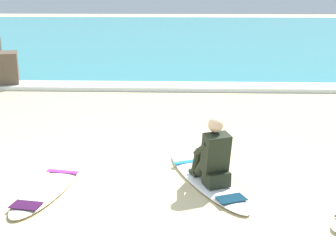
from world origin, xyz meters
The scene contains 6 objects.
ground_plane centered at (0.00, 0.00, 0.00)m, with size 80.00×80.00×0.00m, color beige.
sea centered at (0.00, 20.11, 0.05)m, with size 80.00×28.00×0.10m, color teal.
breaking_foam centered at (0.00, 6.41, 0.06)m, with size 80.00×0.90×0.11m, color white.
surfboard_main centered at (1.19, 0.11, 0.04)m, with size 1.39×2.37×0.08m.
surfer_seated centered at (1.26, -0.06, 0.44)m, with size 0.58×0.77×0.95m.
surfboard_spare_near centered at (-0.99, -0.28, 0.04)m, with size 0.81×1.93×0.08m.
Camera 1 is at (0.89, -6.20, 2.70)m, focal length 51.09 mm.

